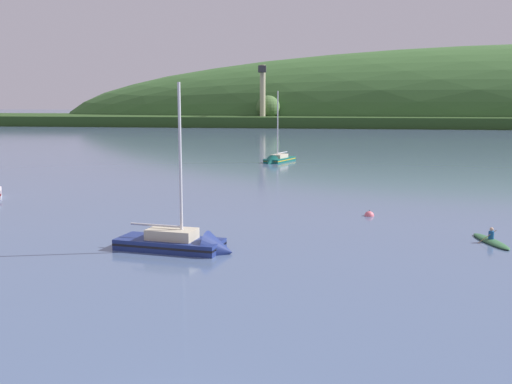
# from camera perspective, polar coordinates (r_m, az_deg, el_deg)

# --- Properties ---
(dockside_crane) EXTENTS (5.07, 15.14, 21.65)m
(dockside_crane) POSITION_cam_1_polar(r_m,az_deg,el_deg) (210.10, 0.67, 9.38)
(dockside_crane) COLOR #4C4C51
(dockside_crane) RESTS_ON ground
(sailboat_near_mooring) EXTENTS (3.62, 7.28, 10.86)m
(sailboat_near_mooring) POSITION_cam_1_polar(r_m,az_deg,el_deg) (80.98, 2.09, 3.05)
(sailboat_near_mooring) COLOR #0F564C
(sailboat_near_mooring) RESTS_ON ground
(sailboat_midwater_white) EXTENTS (6.79, 2.53, 10.23)m
(sailboat_midwater_white) POSITION_cam_1_polar(r_m,az_deg,el_deg) (32.68, -7.08, -5.31)
(sailboat_midwater_white) COLOR navy
(sailboat_midwater_white) RESTS_ON ground
(canoe_with_paddler) EXTENTS (2.17, 4.12, 1.02)m
(canoe_with_paddler) POSITION_cam_1_polar(r_m,az_deg,el_deg) (37.00, 22.07, -4.47)
(canoe_with_paddler) COLOR #33663D
(canoe_with_paddler) RESTS_ON ground
(mooring_buoy_midchannel) EXTENTS (0.70, 0.70, 0.78)m
(mooring_buoy_midchannel) POSITION_cam_1_polar(r_m,az_deg,el_deg) (43.13, 11.06, -2.32)
(mooring_buoy_midchannel) COLOR #E06675
(mooring_buoy_midchannel) RESTS_ON ground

